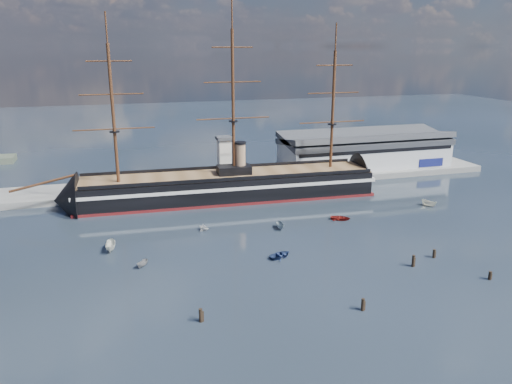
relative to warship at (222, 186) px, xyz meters
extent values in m
plane|color=#1B242B|center=(0.79, -20.00, -4.04)|extent=(600.00, 600.00, 0.00)
cube|color=slate|center=(10.79, 16.00, -4.04)|extent=(180.00, 18.00, 2.00)
cube|color=#B7BABC|center=(58.79, 20.00, 2.96)|extent=(62.00, 20.00, 10.00)
cube|color=#3F4247|center=(58.79, 20.00, 8.56)|extent=(63.00, 21.00, 2.00)
cube|color=silver|center=(3.79, 13.00, 4.96)|extent=(4.00, 4.00, 14.00)
cube|color=#3F4247|center=(3.79, 13.00, 12.46)|extent=(5.00, 5.00, 1.00)
cube|color=black|center=(1.73, 0.00, -0.04)|extent=(88.67, 20.20, 7.00)
cube|color=silver|center=(1.73, 0.00, 1.16)|extent=(90.68, 20.54, 1.00)
cube|color=#5D1517|center=(1.73, 0.00, -3.69)|extent=(90.67, 20.50, 0.90)
cone|color=black|center=(-44.77, 0.00, -0.34)|extent=(14.74, 16.33, 15.68)
cone|color=black|center=(48.23, 0.00, -0.34)|extent=(11.74, 16.19, 15.68)
cube|color=brown|center=(1.73, 0.00, 3.56)|extent=(88.61, 18.93, 0.40)
cube|color=black|center=(3.73, 0.00, 4.96)|extent=(10.28, 6.47, 2.50)
cylinder|color=#A58160|center=(5.73, 0.00, 8.46)|extent=(3.20, 3.20, 9.00)
cylinder|color=#381E0F|center=(-50.27, 0.00, 4.96)|extent=(17.77, 1.55, 4.43)
cylinder|color=#381E0F|center=(-30.27, 0.00, 22.76)|extent=(0.90, 0.90, 38.00)
cylinder|color=#381E0F|center=(3.73, 0.00, 24.76)|extent=(0.90, 0.90, 42.00)
cylinder|color=#381E0F|center=(35.73, 0.00, 21.76)|extent=(0.90, 0.90, 36.00)
imported|color=silver|center=(-33.49, -32.13, -4.04)|extent=(6.86, 3.08, 2.66)
imported|color=navy|center=(2.57, -46.58, -4.04)|extent=(2.58, 3.70, 1.60)
imported|color=slate|center=(8.41, -29.70, -4.04)|extent=(5.31, 2.41, 2.06)
imported|color=white|center=(-10.61, -25.10, -4.04)|extent=(5.62, 4.72, 1.92)
imported|color=maroon|center=(26.28, -27.67, -4.04)|extent=(2.79, 3.56, 1.56)
imported|color=white|center=(56.36, -24.28, -4.04)|extent=(5.85, 3.95, 2.20)
imported|color=gray|center=(-27.20, -43.05, -4.04)|extent=(4.24, 3.70, 1.66)
cylinder|color=black|center=(-19.37, -68.27, -4.04)|extent=(0.64, 0.64, 3.19)
cylinder|color=black|center=(8.82, -72.67, -4.04)|extent=(0.64, 0.64, 3.01)
cylinder|color=black|center=(27.90, -59.27, -4.04)|extent=(0.64, 0.64, 3.34)
cylinder|color=black|center=(34.99, -56.55, -4.04)|extent=(0.64, 0.64, 2.69)
cylinder|color=black|center=(39.15, -69.02, -4.04)|extent=(0.64, 0.64, 2.49)
camera|label=1|loc=(-31.83, -142.93, 40.96)|focal=35.00mm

